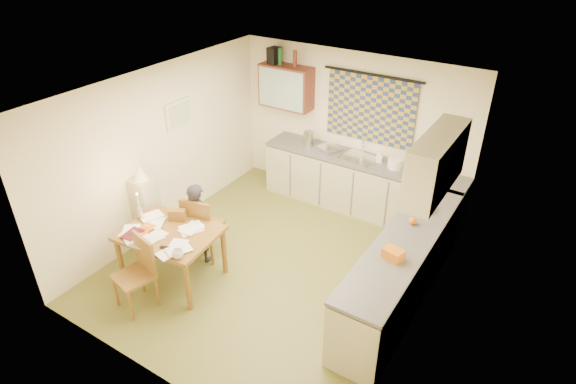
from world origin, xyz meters
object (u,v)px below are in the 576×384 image
Objects in this scene: chair_far at (205,237)px; person at (199,222)px; dining_table at (173,255)px; shelf_stand at (147,212)px; counter_right at (402,270)px; stove at (368,322)px; counter_back at (360,185)px.

chair_far is 0.30m from person.
dining_table is 1.18× the size of shelf_stand.
counter_right is 2.74m from chair_far.
shelf_stand is (-0.87, -0.22, 0.24)m from chair_far.
chair_far is at bearing 82.55° from dining_table.
person is at bearing 73.32° from chair_far.
counter_right is 2.96m from dining_table.
stove is at bearing -1.06° from dining_table.
dining_table is (-2.69, -0.21, -0.05)m from stove.
dining_table is at bearing -175.46° from stove.
person is (-2.67, 0.32, 0.17)m from stove.
dining_table is 1.07× the size of person.
counter_back reaches higher than stove.
person reaches higher than chair_far.
dining_table is at bearing 75.80° from chair_far.
counter_back is at bearing 116.50° from stove.
shelf_stand is at bearing 149.99° from dining_table.
counter_back is at bearing -132.21° from chair_far.
stove is 0.72× the size of person.
chair_far is at bearing -166.81° from counter_right.
person is (-0.01, -0.08, 0.29)m from chair_far.
stove is 0.67× the size of dining_table.
counter_back is 3.21m from dining_table.
counter_right is 3.41× the size of stove.
dining_table is at bearing -24.41° from shelf_stand.
person is (-1.33, -2.38, 0.15)m from counter_back.
stove is 0.80× the size of shelf_stand.
counter_back is 3.04× the size of shelf_stand.
counter_back is at bearing 49.02° from shelf_stand.
counter_back is 3.35m from shelf_stand.
shelf_stand is at bearing -130.98° from counter_back.
stove is at bearing 159.20° from chair_far.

